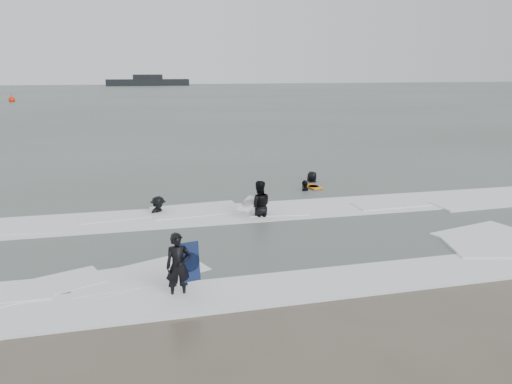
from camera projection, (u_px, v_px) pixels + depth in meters
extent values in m
plane|color=brown|center=(299.00, 277.00, 13.14)|extent=(320.00, 320.00, 0.00)
plane|color=#47544C|center=(160.00, 98.00, 88.70)|extent=(320.00, 320.00, 0.00)
imported|color=black|center=(179.00, 297.00, 12.00)|extent=(0.62, 0.43, 1.63)
imported|color=black|center=(259.00, 217.00, 18.39)|extent=(1.01, 0.83, 1.94)
imported|color=black|center=(159.00, 215.00, 18.69)|extent=(1.15, 1.10, 1.57)
imported|color=black|center=(305.00, 191.00, 22.28)|extent=(0.89, 1.03, 1.66)
imported|color=black|center=(312.00, 183.00, 23.88)|extent=(1.00, 0.90, 1.72)
cube|color=white|center=(307.00, 285.00, 12.57)|extent=(30.03, 2.32, 0.07)
cube|color=white|center=(250.00, 213.00, 18.80)|extent=(30.00, 2.60, 0.09)
sphere|color=red|center=(12.00, 100.00, 79.71)|extent=(1.00, 1.00, 1.00)
cylinder|color=red|center=(11.00, 96.00, 79.55)|extent=(0.10, 0.10, 1.00)
cube|color=black|center=(148.00, 82.00, 151.82)|extent=(24.65, 4.40, 1.94)
cube|color=black|center=(148.00, 77.00, 151.41)|extent=(8.80, 2.64, 1.41)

